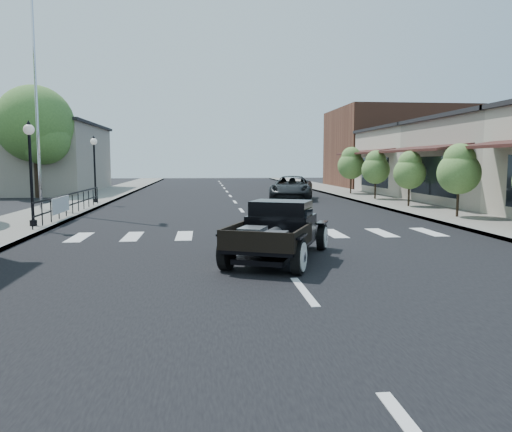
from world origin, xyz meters
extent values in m
plane|color=black|center=(0.00, 0.00, 0.00)|extent=(120.00, 120.00, 0.00)
cube|color=black|center=(0.00, 15.00, 0.01)|extent=(14.00, 80.00, 0.02)
cube|color=gray|center=(-8.50, 15.00, 0.07)|extent=(3.00, 80.00, 0.15)
cube|color=gray|center=(8.50, 15.00, 0.07)|extent=(3.00, 80.00, 0.15)
cube|color=#A39788|center=(-15.00, 28.00, 2.50)|extent=(10.00, 12.00, 5.00)
cube|color=beige|center=(15.00, 22.00, 2.25)|extent=(10.00, 9.00, 4.50)
cube|color=brown|center=(15.50, 32.00, 3.50)|extent=(11.00, 10.00, 7.00)
cylinder|color=silver|center=(-9.20, 12.00, 6.60)|extent=(0.12, 0.12, 12.90)
imported|color=black|center=(3.57, 18.39, 0.72)|extent=(3.55, 5.62, 1.45)
camera|label=1|loc=(-1.77, -11.64, 2.35)|focal=35.00mm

